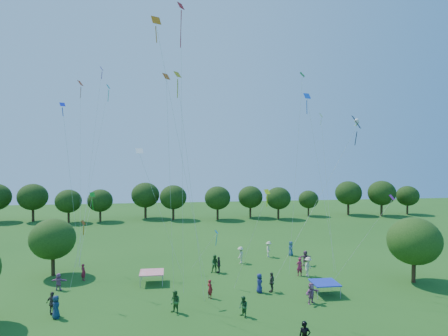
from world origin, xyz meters
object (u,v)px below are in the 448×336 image
at_px(red_high_kite, 181,62).
at_px(pirate_kite, 355,125).
at_px(near_tree_east, 414,241).
at_px(tent_red_stripe, 152,272).
at_px(tent_blue, 325,283).
at_px(near_tree_north, 53,239).

bearing_deg(red_high_kite, pirate_kite, -2.85).
height_order(near_tree_east, tent_red_stripe, near_tree_east).
distance_m(tent_red_stripe, pirate_kite, 22.70).
relative_size(tent_red_stripe, red_high_kite, 0.09).
height_order(tent_blue, pirate_kite, pirate_kite).
bearing_deg(near_tree_east, tent_red_stripe, 173.10).
relative_size(tent_red_stripe, pirate_kite, 0.16).
bearing_deg(tent_blue, near_tree_north, 160.52).
distance_m(near_tree_north, red_high_kite, 21.77).
height_order(near_tree_north, red_high_kite, red_high_kite).
distance_m(tent_red_stripe, red_high_kite, 19.25).
xyz_separation_m(tent_blue, pirate_kite, (2.67, 0.18, 13.59)).
bearing_deg(tent_blue, pirate_kite, 3.88).
bearing_deg(tent_red_stripe, tent_blue, -18.56).
height_order(near_tree_north, pirate_kite, pirate_kite).
bearing_deg(near_tree_north, tent_red_stripe, -20.85).
distance_m(near_tree_north, tent_blue, 26.33).
bearing_deg(tent_red_stripe, red_high_kite, -56.39).
xyz_separation_m(near_tree_east, tent_red_stripe, (-24.45, 2.96, -2.88)).
xyz_separation_m(near_tree_east, red_high_kite, (-21.75, -1.11, 15.74)).
bearing_deg(near_tree_north, red_high_kite, -31.94).
height_order(near_tree_north, near_tree_east, near_tree_east).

